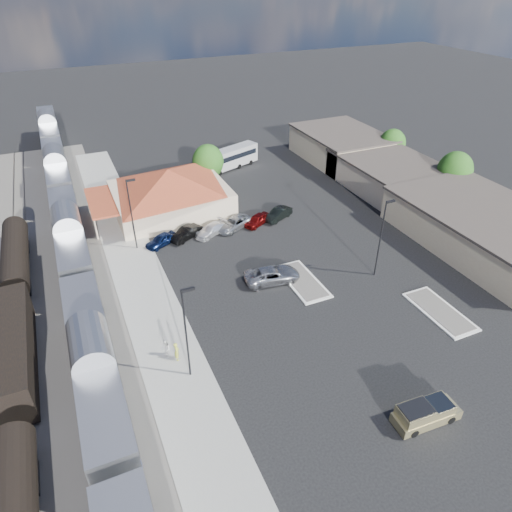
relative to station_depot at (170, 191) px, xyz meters
name	(u,v)px	position (x,y,z in m)	size (l,w,h in m)	color
ground	(277,302)	(4.56, -24.00, -3.13)	(280.00, 280.00, 0.00)	black
railbed	(53,309)	(-16.44, -16.00, -3.07)	(16.00, 100.00, 0.12)	#4C4944
platform	(147,297)	(-7.44, -18.00, -3.04)	(5.50, 92.00, 0.18)	gray
passenger_train	(72,242)	(-13.44, -8.37, -0.26)	(3.00, 104.00, 5.55)	silver
freight_cars	(15,351)	(-19.44, -23.22, -1.21)	(2.80, 46.00, 4.00)	black
station_depot	(170,191)	(0.00, 0.00, 0.00)	(18.35, 12.24, 6.20)	#BEA98B
buildings_east	(408,184)	(32.56, -9.72, -0.86)	(14.40, 51.40, 4.80)	#C6B28C
traffic_island_south	(302,281)	(8.56, -22.00, -3.03)	(3.30, 7.50, 0.21)	silver
traffic_island_north	(440,311)	(18.56, -32.00, -3.03)	(3.30, 7.50, 0.21)	silver
lamp_plat_s	(187,327)	(-6.34, -30.00, 2.21)	(1.08, 0.25, 9.00)	black
lamp_plat_n	(132,209)	(-6.34, -8.00, 2.21)	(1.08, 0.25, 9.00)	black
lamp_lot	(382,233)	(16.66, -24.00, 2.21)	(1.08, 0.25, 9.00)	black
tree_east_b	(455,170)	(38.56, -12.00, 1.09)	(4.94, 4.94, 6.96)	#382314
tree_east_c	(392,144)	(38.56, 2.00, 0.63)	(4.41, 4.41, 6.21)	#382314
tree_depot	(208,162)	(7.56, 6.00, 0.89)	(4.71, 4.71, 6.63)	#382314
pickup_truck	(427,413)	(8.45, -41.41, -2.29)	(5.25, 2.16, 1.78)	tan
suv	(272,275)	(5.62, -20.57, -2.30)	(2.77, 6.00, 1.67)	#9D9FA5
coach_bus	(230,157)	(13.12, 11.46, -1.16)	(10.79, 5.90, 3.42)	silver
person_a	(177,351)	(-6.95, -27.87, -2.03)	(0.67, 0.44, 1.84)	gold
person_b	(166,349)	(-7.72, -27.18, -2.04)	(0.88, 0.69, 1.82)	silver
parked_car_a	(161,240)	(-3.47, -8.25, -2.42)	(1.67, 4.16, 1.42)	#0D1A43
parked_car_b	(186,233)	(-0.27, -7.95, -2.40)	(1.55, 4.46, 1.47)	black
parked_car_c	(211,230)	(2.93, -8.25, -2.45)	(1.90, 4.68, 1.36)	white
parked_car_d	(234,223)	(6.13, -7.95, -2.40)	(2.41, 5.24, 1.46)	gray
parked_car_e	(257,220)	(9.33, -8.25, -2.42)	(1.69, 4.19, 1.43)	maroon
parked_car_f	(278,214)	(12.53, -7.95, -2.39)	(1.57, 4.50, 1.48)	black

